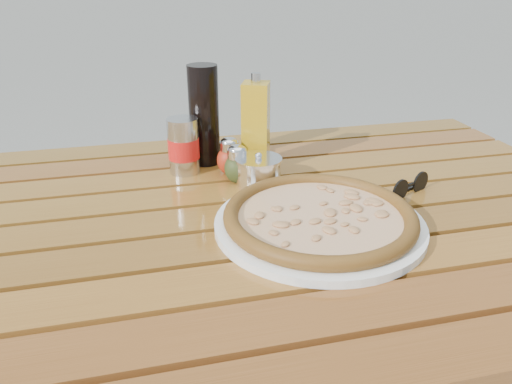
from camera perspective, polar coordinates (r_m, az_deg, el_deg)
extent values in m
cube|color=#3C210D|center=(1.66, 18.85, -6.13)|extent=(0.06, 0.06, 0.70)
cube|color=#3A1E0D|center=(0.94, 0.29, -4.93)|extent=(1.36, 0.86, 0.04)
cube|color=#4F270D|center=(0.61, 10.13, -20.41)|extent=(1.40, 0.09, 0.03)
cube|color=#51280E|center=(0.68, 6.70, -14.66)|extent=(1.40, 0.09, 0.03)
cube|color=#5E3410|center=(0.76, 4.06, -9.98)|extent=(1.40, 0.09, 0.03)
cube|color=#502D0E|center=(0.84, 1.98, -6.17)|extent=(1.40, 0.09, 0.03)
cube|color=#54310E|center=(0.92, 0.29, -3.04)|extent=(1.40, 0.09, 0.03)
cube|color=#58340F|center=(1.01, -1.09, -0.45)|extent=(1.40, 0.09, 0.03)
cube|color=#59340F|center=(1.10, -2.25, 1.72)|extent=(1.40, 0.09, 0.03)
cube|color=#542C0E|center=(1.19, -3.24, 3.56)|extent=(1.40, 0.09, 0.03)
cube|color=#51310E|center=(1.29, -4.08, 5.13)|extent=(1.40, 0.09, 0.03)
cylinder|color=white|center=(0.86, 7.23, -3.66)|extent=(0.45, 0.45, 0.01)
cylinder|color=beige|center=(0.86, 7.28, -2.96)|extent=(0.32, 0.32, 0.01)
torus|color=black|center=(0.86, 7.29, -2.66)|extent=(0.34, 0.34, 0.03)
ellipsoid|color=#B72E14|center=(1.07, -3.06, 3.65)|extent=(0.06, 0.06, 0.06)
cylinder|color=silver|center=(1.06, -3.10, 5.31)|extent=(0.04, 0.04, 0.02)
ellipsoid|color=silver|center=(1.06, -3.11, 5.77)|extent=(0.04, 0.04, 0.02)
ellipsoid|color=#38421A|center=(1.03, -2.14, 2.71)|extent=(0.06, 0.06, 0.06)
cylinder|color=white|center=(1.02, -2.17, 4.44)|extent=(0.05, 0.05, 0.02)
ellipsoid|color=silver|center=(1.01, -2.18, 4.91)|extent=(0.04, 0.04, 0.02)
cylinder|color=black|center=(1.12, -5.96, 8.70)|extent=(0.08, 0.08, 0.22)
cylinder|color=silver|center=(1.08, -8.28, 5.25)|extent=(0.07, 0.07, 0.12)
cylinder|color=red|center=(1.08, -8.27, 5.00)|extent=(0.07, 0.07, 0.04)
cube|color=#B68A13|center=(1.08, -0.03, 7.48)|extent=(0.07, 0.07, 0.19)
cylinder|color=silver|center=(1.05, -0.03, 12.94)|extent=(0.03, 0.03, 0.02)
cylinder|color=white|center=(1.01, 0.27, 2.22)|extent=(0.10, 0.10, 0.05)
cylinder|color=silver|center=(1.00, 0.27, 3.75)|extent=(0.11, 0.11, 0.01)
sphere|color=white|center=(1.00, 0.28, 4.18)|extent=(0.02, 0.02, 0.01)
cylinder|color=black|center=(1.00, 16.18, 0.20)|extent=(0.04, 0.02, 0.04)
cylinder|color=black|center=(1.05, 18.29, 1.09)|extent=(0.04, 0.02, 0.04)
cube|color=black|center=(1.02, 17.29, 0.86)|extent=(0.02, 0.01, 0.00)
cube|color=black|center=(1.03, 16.30, 0.02)|extent=(0.08, 0.04, 0.00)
cube|color=black|center=(1.04, 16.70, 0.40)|extent=(0.08, 0.04, 0.00)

